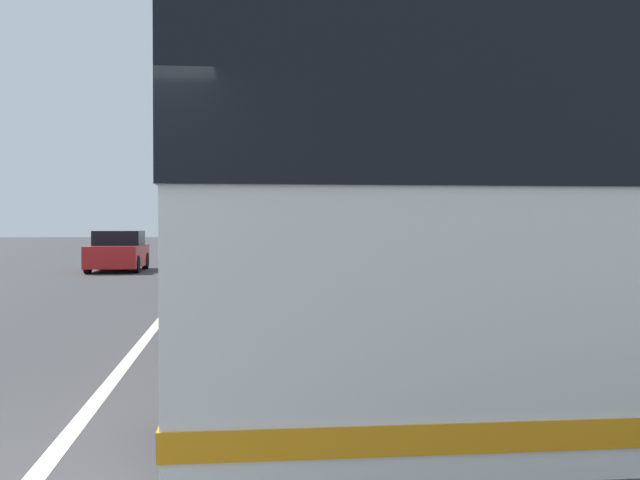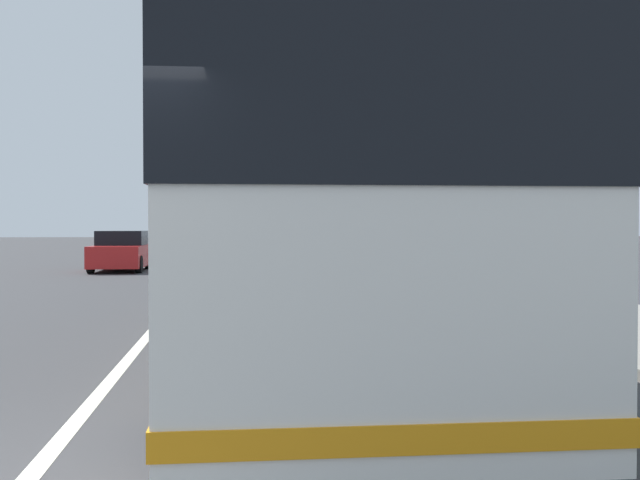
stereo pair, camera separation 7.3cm
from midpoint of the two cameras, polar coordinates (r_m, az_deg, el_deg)
The scene contains 5 objects.
sidewalk_curb at distance 15.89m, azimuth 16.24°, elevation -4.86°, with size 110.00×3.60×0.14m, color gray.
lane_divider_line at distance 14.72m, azimuth -12.15°, elevation -5.57°, with size 110.00×0.16×0.01m, color silver.
coach_bus at distance 9.74m, azimuth -1.32°, elevation 2.64°, with size 12.17×2.74×3.39m.
car_far_distant at distance 36.18m, azimuth -5.97°, elevation -0.46°, with size 4.67×1.96×1.50m.
car_oncoming at distance 28.43m, azimuth -15.75°, elevation -0.93°, with size 3.93×1.94×1.53m.
Camera 1 is at (-4.55, -1.35, 1.71)m, focal length 40.44 mm.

